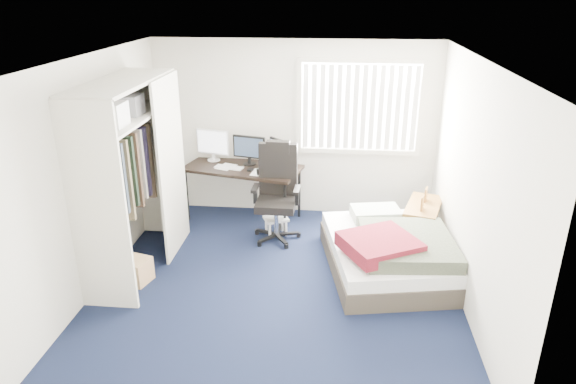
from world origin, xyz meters
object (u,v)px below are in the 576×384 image
Objects in this scene: nightstand at (423,209)px; bed at (389,251)px; desk at (243,165)px; office_chair at (277,202)px.

bed is (-0.48, -0.78, -0.22)m from nightstand.
desk reaches higher than nightstand.
nightstand is at bearing -0.00° from office_chair.
bed is at bearing -121.63° from nightstand.
bed is at bearing -28.78° from office_chair.
bed is (1.96, -1.33, -0.55)m from desk.
bed is (1.42, -0.78, -0.24)m from office_chair.
desk is 1.98× the size of nightstand.
desk is at bearing 134.68° from office_chair.
desk reaches higher than bed.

